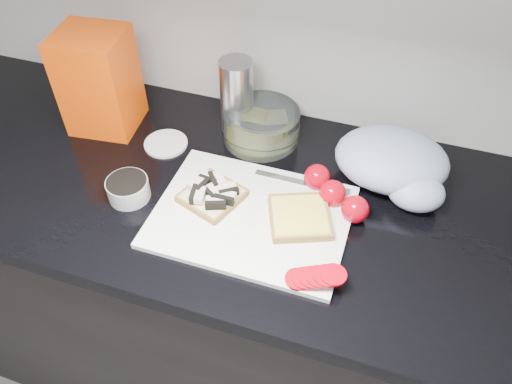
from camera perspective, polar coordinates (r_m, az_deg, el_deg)
base_cabinet at (r=1.48m, az=-0.86°, el=-12.55°), size 3.50×0.60×0.86m
countertop at (r=1.12m, az=-1.11°, el=-0.37°), size 3.50×0.64×0.04m
cutting_board at (r=1.04m, az=-0.52°, el=-2.81°), size 0.40×0.30×0.01m
bread_left at (r=1.06m, az=-4.98°, el=-0.23°), size 0.15×0.15×0.04m
bread_right at (r=1.02m, az=5.02°, el=-2.86°), size 0.16×0.16×0.02m
tomato_slices at (r=0.93m, az=6.81°, el=-9.62°), size 0.12×0.08×0.02m
knife at (r=1.10m, az=6.60°, el=0.83°), size 0.21×0.02×0.01m
seed_tub at (r=1.10m, az=-14.43°, el=0.45°), size 0.09×0.09×0.05m
tub_lid at (r=1.23m, az=-10.26°, el=5.46°), size 0.12×0.12×0.01m
glass_bowl at (r=1.21m, az=0.61°, el=7.63°), size 0.18×0.18×0.08m
bread_bag at (r=1.27m, az=-17.50°, el=11.98°), size 0.17×0.16×0.24m
steel_canister at (r=1.21m, az=-2.20°, el=10.79°), size 0.08×0.08×0.19m
grocery_bag at (r=1.13m, az=15.59°, el=3.14°), size 0.26×0.22×0.11m
whole_tomatoes at (r=1.07m, az=8.96°, el=-0.11°), size 0.15×0.13×0.06m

